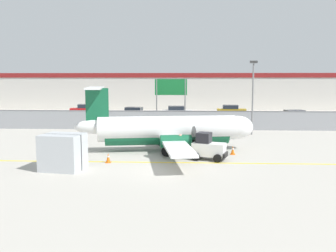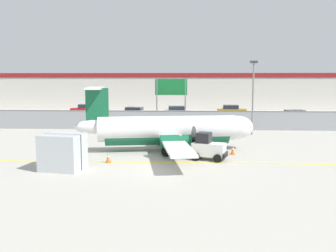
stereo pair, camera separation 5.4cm
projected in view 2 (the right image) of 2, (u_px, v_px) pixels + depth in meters
name	position (u px, v px, depth m)	size (l,w,h in m)	color
ground_plane	(173.00, 163.00, 24.86)	(140.00, 140.00, 0.01)	#ADA89E
perimeter_fence	(178.00, 120.00, 40.57)	(98.00, 0.10, 2.10)	gray
parking_lot_strip	(180.00, 118.00, 52.10)	(98.00, 17.00, 0.12)	#38383A
background_building	(182.00, 91.00, 70.01)	(91.00, 8.10, 6.50)	beige
commuter_airplane	(170.00, 130.00, 28.79)	(13.87, 16.05, 4.92)	white
baggage_tug	(208.00, 148.00, 25.60)	(2.56, 1.96, 1.88)	silver
ground_crew_worker	(180.00, 145.00, 26.23)	(0.48, 0.48, 1.70)	#191E4C
cargo_container	(63.00, 152.00, 22.83)	(2.69, 2.35, 2.20)	#B7BCC1
traffic_cone_near_left	(108.00, 158.00, 24.82)	(0.36, 0.36, 0.64)	orange
traffic_cone_near_right	(136.00, 141.00, 31.46)	(0.36, 0.36, 0.64)	orange
traffic_cone_far_left	(233.00, 150.00, 27.46)	(0.36, 0.36, 0.64)	orange
parked_car_0	(85.00, 110.00, 56.38)	(4.38, 2.42, 1.58)	red
parked_car_1	(135.00, 113.00, 50.79)	(4.40, 2.45, 1.58)	#B28C19
parked_car_2	(177.00, 112.00, 52.69)	(4.30, 2.22, 1.58)	silver
parked_car_3	(231.00, 110.00, 54.78)	(4.27, 2.15, 1.58)	#B28C19
parked_car_4	(294.00, 117.00, 46.02)	(4.33, 2.29, 1.58)	silver
apron_light_pole	(253.00, 91.00, 36.66)	(0.70, 0.30, 7.27)	slate
highway_sign	(171.00, 91.00, 41.88)	(3.60, 0.14, 5.50)	slate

